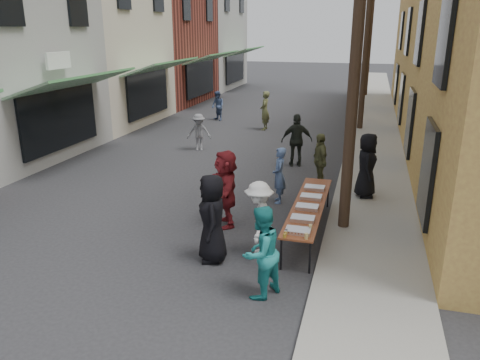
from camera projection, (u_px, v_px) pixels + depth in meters
The scene contains 27 objects.
ground at pixel (123, 264), 9.72m from camera, with size 120.00×120.00×0.00m, color #28282B.
sidewalk at pixel (375, 130), 22.17m from camera, with size 2.20×60.00×0.10m, color gray.
storefront_row at pixel (87, 38), 24.68m from camera, with size 8.00×37.00×9.00m.
utility_pole_near at pixel (357, 36), 9.97m from camera, with size 0.26×0.26×9.00m, color #2D2116.
utility_pole_mid at pixel (367, 32), 20.96m from camera, with size 0.26×0.26×9.00m, color #2D2116.
utility_pole_far at pixel (370, 30), 31.95m from camera, with size 0.26×0.26×9.00m, color #2D2116.
serving_table at pixel (309, 206), 10.91m from camera, with size 0.70×4.00×0.75m.
catering_tray_sausage at pixel (298, 231), 9.38m from camera, with size 0.50×0.33×0.08m, color maroon.
catering_tray_foil_b at pixel (303, 219), 9.97m from camera, with size 0.50×0.33×0.08m, color #B2B2B7.
catering_tray_buns at pixel (307, 207), 10.61m from camera, with size 0.50×0.33×0.08m, color tan.
catering_tray_foil_d at pixel (311, 197), 11.26m from camera, with size 0.50×0.33×0.08m, color #B2B2B7.
catering_tray_buns_end at pixel (315, 188), 11.90m from camera, with size 0.50×0.33×0.08m, color tan.
condiment_jar_a at pixel (285, 236), 9.16m from camera, with size 0.07×0.07×0.08m, color #A57F26.
condiment_jar_b at pixel (285, 234), 9.25m from camera, with size 0.07×0.07×0.08m, color #A57F26.
condiment_jar_c at pixel (286, 232), 9.34m from camera, with size 0.07×0.07×0.08m, color #A57F26.
cup_stack at pixel (306, 236), 9.09m from camera, with size 0.08×0.08×0.12m, color tan.
guest_front_a at pixel (212, 218), 9.61m from camera, with size 0.92×0.60×1.88m, color black.
guest_front_b at pixel (279, 175), 12.90m from camera, with size 0.57×0.38×1.57m, color #4C6594.
guest_front_c at pixel (261, 252), 8.31m from camera, with size 0.84×0.66×1.73m, color teal.
guest_front_d at pixel (259, 219), 9.85m from camera, with size 1.07×0.61×1.65m, color white.
guest_front_e at pixel (320, 160), 14.19m from camera, with size 0.98×0.41×1.67m, color brown.
guest_queue_back at pixel (226, 188), 11.37m from camera, with size 1.77×0.56×1.91m, color maroon.
server at pixel (367, 165), 13.04m from camera, with size 0.89×0.58×1.82m, color black.
passerby_left at pixel (199, 132), 18.49m from camera, with size 0.94×0.54×1.46m, color slate.
passerby_mid at pixel (297, 140), 16.30m from camera, with size 1.08×0.45×1.85m, color black.
passerby_right at pixel (265, 111), 22.17m from camera, with size 0.67×0.44×1.83m, color brown.
passerby_far at pixel (218, 106), 24.48m from camera, with size 0.74×0.58×1.53m, color #435781.
Camera 1 is at (4.68, -7.72, 4.68)m, focal length 35.00 mm.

